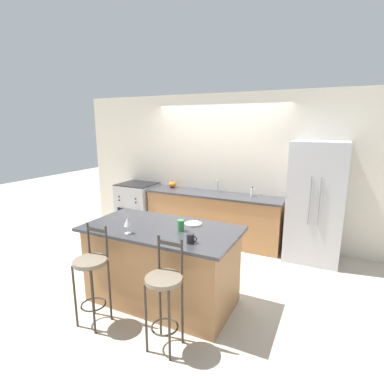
{
  "coord_description": "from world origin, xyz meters",
  "views": [
    {
      "loc": [
        1.98,
        -4.63,
        2.15
      ],
      "look_at": [
        0.07,
        -0.71,
        1.16
      ],
      "focal_mm": 28.0,
      "sensor_mm": 36.0,
      "label": 1
    }
  ],
  "objects": [
    {
      "name": "wall_back",
      "position": [
        0.0,
        0.66,
        1.35
      ],
      "size": [
        6.0,
        0.07,
        2.7
      ],
      "color": "beige",
      "rests_on": "ground_plane"
    },
    {
      "name": "ground_plane",
      "position": [
        0.0,
        0.0,
        0.0
      ],
      "size": [
        18.0,
        18.0,
        0.0
      ],
      "primitive_type": "plane",
      "color": "beige"
    },
    {
      "name": "sink_faucet",
      "position": [
        0.0,
        0.55,
        1.05
      ],
      "size": [
        0.02,
        0.13,
        0.22
      ],
      "color": "#ADAFB5",
      "rests_on": "back_counter"
    },
    {
      "name": "wine_glass",
      "position": [
        -0.04,
        -2.11,
        1.09
      ],
      "size": [
        0.08,
        0.08,
        0.18
      ],
      "color": "white",
      "rests_on": "kitchen_island"
    },
    {
      "name": "back_counter",
      "position": [
        0.0,
        0.36,
        0.46
      ],
      "size": [
        2.55,
        0.64,
        0.91
      ],
      "color": "#A87547",
      "rests_on": "ground_plane"
    },
    {
      "name": "dinner_plate",
      "position": [
        0.48,
        -1.5,
        0.97
      ],
      "size": [
        0.21,
        0.21,
        0.02
      ],
      "color": "beige",
      "rests_on": "kitchen_island"
    },
    {
      "name": "soap_bottle",
      "position": [
        0.69,
        0.45,
        0.98
      ],
      "size": [
        0.06,
        0.06,
        0.17
      ],
      "color": "silver",
      "rests_on": "back_counter"
    },
    {
      "name": "tumbler_cup",
      "position": [
        0.45,
        -1.77,
        1.02
      ],
      "size": [
        0.08,
        0.08,
        0.13
      ],
      "color": "#3D934C",
      "rests_on": "kitchen_island"
    },
    {
      "name": "oven_range",
      "position": [
        -1.67,
        0.3,
        0.48
      ],
      "size": [
        0.72,
        0.7,
        0.96
      ],
      "color": "#ADAFB5",
      "rests_on": "ground_plane"
    },
    {
      "name": "kitchen_island",
      "position": [
        0.18,
        -1.77,
        0.48
      ],
      "size": [
        1.84,
        0.98,
        0.96
      ],
      "color": "#A87547",
      "rests_on": "ground_plane"
    },
    {
      "name": "bar_stool_near",
      "position": [
        -0.26,
        -2.47,
        0.61
      ],
      "size": [
        0.35,
        0.35,
        1.11
      ],
      "color": "#332D28",
      "rests_on": "ground_plane"
    },
    {
      "name": "refrigerator",
      "position": [
        1.74,
        0.31,
        0.95
      ],
      "size": [
        0.82,
        0.69,
        1.9
      ],
      "color": "#BCBCC1",
      "rests_on": "ground_plane"
    },
    {
      "name": "pumpkin_decoration",
      "position": [
        -0.94,
        0.47,
        0.97
      ],
      "size": [
        0.15,
        0.15,
        0.14
      ],
      "color": "orange",
      "rests_on": "back_counter"
    },
    {
      "name": "bar_stool_far",
      "position": [
        0.63,
        -2.45,
        0.61
      ],
      "size": [
        0.35,
        0.35,
        1.11
      ],
      "color": "#332D28",
      "rests_on": "ground_plane"
    },
    {
      "name": "coffee_mug",
      "position": [
        0.71,
        -2.05,
        1.01
      ],
      "size": [
        0.11,
        0.08,
        0.1
      ],
      "color": "#232326",
      "rests_on": "kitchen_island"
    }
  ]
}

